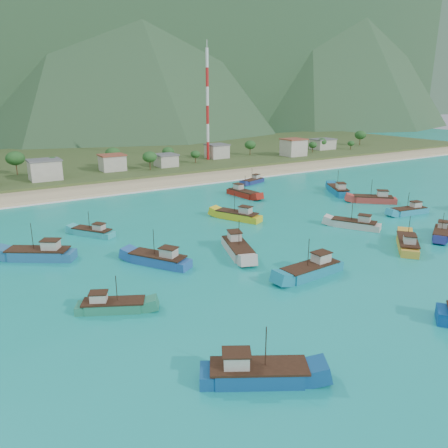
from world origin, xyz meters
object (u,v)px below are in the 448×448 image
radio_tower (208,106)px  boat_24 (374,200)px  boat_4 (441,234)px  boat_7 (407,244)px  boat_11 (93,233)px  boat_12 (355,225)px  boat_8 (311,270)px  boat_5 (256,374)px  boat_17 (238,216)px  boat_15 (237,249)px  boat_18 (40,254)px  boat_10 (112,307)px  boat_14 (243,194)px  boat_1 (338,191)px  boat_22 (253,182)px  boat_19 (409,211)px  boat_2 (159,260)px

radio_tower → boat_24: size_ratio=4.11×
boat_4 → boat_7: size_ratio=0.92×
boat_11 → boat_12: size_ratio=0.87×
boat_7 → boat_11: size_ratio=1.14×
radio_tower → boat_8: bearing=-111.8°
boat_5 → boat_17: size_ratio=0.99×
boat_12 → boat_15: size_ratio=0.87×
boat_4 → boat_18: (-74.54, 30.73, 0.28)m
boat_4 → boat_17: size_ratio=0.84×
boat_10 → boat_14: size_ratio=0.85×
boat_1 → boat_22: 29.17m
boat_14 → boat_17: (-14.84, -19.63, 0.03)m
boat_14 → boat_15: boat_15 is taller
boat_5 → boat_14: boat_5 is taller
boat_8 → boat_19: 50.10m
boat_10 → boat_15: size_ratio=0.78×
boat_14 → boat_15: 47.68m
radio_tower → boat_2: radio_tower is taller
boat_7 → boat_17: 38.38m
boat_2 → boat_14: boat_2 is taller
boat_7 → boat_19: (22.50, 15.94, -0.13)m
boat_1 → boat_4: 42.68m
boat_22 → boat_24: size_ratio=0.90×
radio_tower → boat_15: 113.70m
boat_8 → boat_17: boat_8 is taller
boat_1 → boat_2: size_ratio=1.09×
boat_19 → boat_24: boat_24 is taller
boat_17 → boat_11: bearing=144.2°
boat_5 → boat_22: (60.78, 85.95, -0.23)m
boat_12 → boat_8: bearing=178.6°
radio_tower → boat_11: 105.00m
boat_19 → boat_24: 12.92m
boat_1 → boat_8: bearing=-111.1°
boat_8 → boat_24: boat_8 is taller
boat_8 → boat_15: (-4.65, 15.20, 0.02)m
boat_7 → boat_18: (-62.05, 31.64, 0.10)m
boat_4 → boat_7: boat_7 is taller
boat_10 → boat_11: 35.74m
boat_15 → boat_17: size_ratio=1.06×
boat_11 → boat_24: bearing=-44.8°
radio_tower → boat_8: radio_tower is taller
boat_11 → boat_18: bearing=-179.8°
boat_5 → boat_7: size_ratio=1.09×
boat_14 → boat_10: bearing=35.0°
boat_4 → boat_10: 69.69m
boat_1 → boat_24: bearing=-60.5°
boat_5 → boat_18: boat_18 is taller
radio_tower → boat_8: 125.42m
boat_22 → boat_18: bearing=97.3°
boat_1 → boat_5: size_ratio=1.07×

